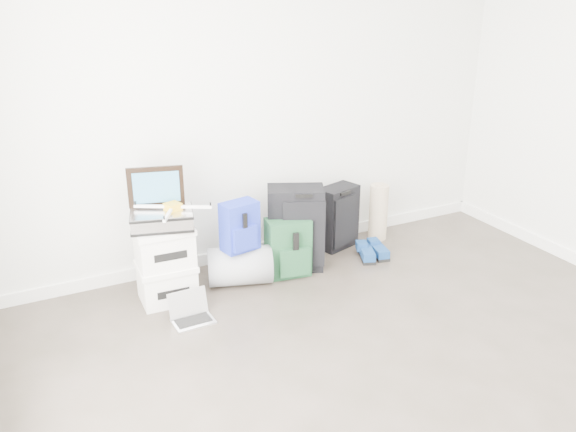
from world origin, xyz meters
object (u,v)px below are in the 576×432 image
briefcase (162,219)px  carry_on (338,217)px  boxes_stack (166,264)px  duffel_bag (240,266)px  large_suitcase (296,228)px  laptop (191,314)px

briefcase → carry_on: 1.68m
boxes_stack → carry_on: boxes_stack is taller
duffel_bag → carry_on: 1.08m
briefcase → carry_on: briefcase is taller
briefcase → large_suitcase: bearing=17.8°
briefcase → large_suitcase: (1.10, 0.05, -0.30)m
briefcase → duffel_bag: (0.58, -0.01, -0.50)m
boxes_stack → duffel_bag: bearing=2.0°
boxes_stack → briefcase: size_ratio=1.38×
duffel_bag → large_suitcase: bearing=23.4°
duffel_bag → carry_on: bearing=31.2°
boxes_stack → laptop: (0.06, -0.35, -0.25)m
duffel_bag → laptop: (-0.52, -0.35, -0.10)m
duffel_bag → large_suitcase: size_ratio=0.71×
boxes_stack → duffel_bag: 0.60m
large_suitcase → carry_on: size_ratio=1.24×
boxes_stack → laptop: size_ratio=2.05×
carry_on → laptop: (-1.56, -0.60, -0.23)m
briefcase → laptop: briefcase is taller
laptop → duffel_bag: bearing=31.9°
boxes_stack → carry_on: size_ratio=1.05×
large_suitcase → briefcase: bearing=-152.8°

